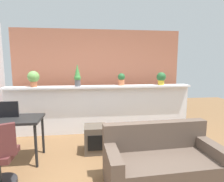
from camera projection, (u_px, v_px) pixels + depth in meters
ground_plane at (111, 182)px, 2.68m from camera, size 12.00×12.00×0.00m
divider_wall at (101, 110)px, 4.57m from camera, size 4.28×0.16×1.09m
plant_shelf at (101, 87)px, 4.44m from camera, size 4.28×0.32×0.04m
brick_wall_behind at (99, 78)px, 5.05m from camera, size 4.28×0.10×2.50m
potted_plant_0 at (33, 78)px, 4.21m from camera, size 0.25×0.25×0.35m
potted_plant_1 at (77, 76)px, 4.30m from camera, size 0.15×0.15×0.50m
potted_plant_2 at (121, 79)px, 4.52m from camera, size 0.17×0.17×0.29m
potted_plant_3 at (161, 78)px, 4.60m from camera, size 0.22×0.22×0.31m
desk at (7, 124)px, 3.16m from camera, size 1.10×0.60×0.75m
tv_monitor at (5, 109)px, 3.20m from camera, size 0.43×0.04×0.27m
side_cube_shelf at (95, 139)px, 3.58m from camera, size 0.40×0.41×0.50m
couch at (162, 163)px, 2.64m from camera, size 1.59×0.82×0.80m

